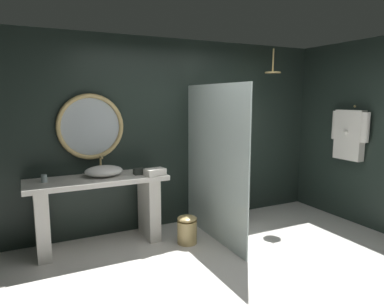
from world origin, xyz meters
The scene contains 14 objects.
ground_plane centered at (0.00, 0.00, 0.00)m, with size 5.76×5.76×0.00m, color silver.
back_wall_panel centered at (0.00, 1.90, 1.30)m, with size 4.80×0.10×2.60m, color #1E2823.
side_wall_right centered at (2.35, 0.76, 1.30)m, with size 0.10×2.47×2.60m, color #1E2823.
vanity_counter centered at (-1.20, 1.54, 0.54)m, with size 1.65×0.58×0.86m.
vessel_sink centered at (-1.11, 1.58, 0.92)m, with size 0.46×0.38×0.23m.
tumbler_cup centered at (-1.78, 1.58, 0.90)m, with size 0.06×0.06×0.09m, color silver.
tissue_box centered at (-0.69, 1.49, 0.90)m, with size 0.13×0.11×0.08m, color #282D28.
round_wall_mirror centered at (-1.20, 1.81, 1.45)m, with size 0.82×0.06×0.82m.
shower_glass_panel centered at (0.18, 1.10, 0.99)m, with size 0.02×1.49×1.97m, color silver.
rain_shower_head centered at (1.34, 1.47, 2.19)m, with size 0.23×0.23×0.35m.
hanging_bathrobe centered at (2.21, 0.80, 1.31)m, with size 0.20×0.60×0.78m.
toilet centered at (0.74, 1.58, 0.26)m, with size 0.43×0.58×0.60m.
waste_bin centered at (-0.20, 1.12, 0.18)m, with size 0.25×0.25×0.36m.
folded_hand_towel centered at (-0.53, 1.35, 0.90)m, with size 0.25×0.15×0.08m, color silver.
Camera 1 is at (-1.98, -2.62, 1.81)m, focal length 32.51 mm.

